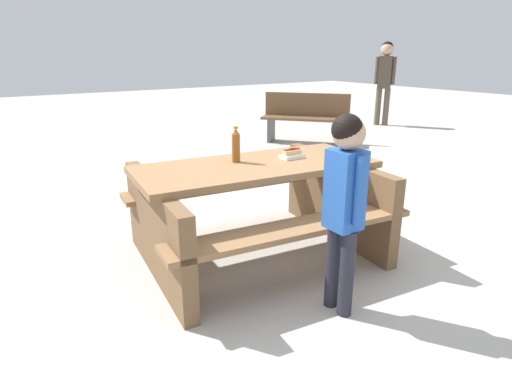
# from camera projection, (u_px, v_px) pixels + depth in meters

# --- Properties ---
(ground_plane) EXTENTS (30.00, 30.00, 0.00)m
(ground_plane) POSITION_uv_depth(u_px,v_px,m) (256.00, 254.00, 3.49)
(ground_plane) COLOR #B7B2A8
(ground_plane) RESTS_ON ground
(picnic_table) EXTENTS (1.95, 1.60, 0.75)m
(picnic_table) POSITION_uv_depth(u_px,v_px,m) (256.00, 202.00, 3.35)
(picnic_table) COLOR olive
(picnic_table) RESTS_ON ground
(soda_bottle) EXTENTS (0.06, 0.06, 0.27)m
(soda_bottle) POSITION_uv_depth(u_px,v_px,m) (236.00, 146.00, 3.26)
(soda_bottle) COLOR brown
(soda_bottle) RESTS_ON picnic_table
(hotdog_tray) EXTENTS (0.18, 0.11, 0.08)m
(hotdog_tray) POSITION_uv_depth(u_px,v_px,m) (292.00, 154.00, 3.40)
(hotdog_tray) COLOR white
(hotdog_tray) RESTS_ON picnic_table
(child_in_coat) EXTENTS (0.20, 0.31, 1.23)m
(child_in_coat) POSITION_uv_depth(u_px,v_px,m) (345.00, 191.00, 2.50)
(child_in_coat) COLOR #262633
(child_in_coat) RESTS_ON ground
(park_bench_near) EXTENTS (1.28, 1.40, 0.85)m
(park_bench_near) POSITION_uv_depth(u_px,v_px,m) (306.00, 117.00, 7.59)
(park_bench_near) COLOR brown
(park_bench_near) RESTS_ON ground
(bystander_adult) EXTENTS (0.35, 0.37, 1.74)m
(bystander_adult) POSITION_uv_depth(u_px,v_px,m) (385.00, 73.00, 9.18)
(bystander_adult) COLOR brown
(bystander_adult) RESTS_ON ground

